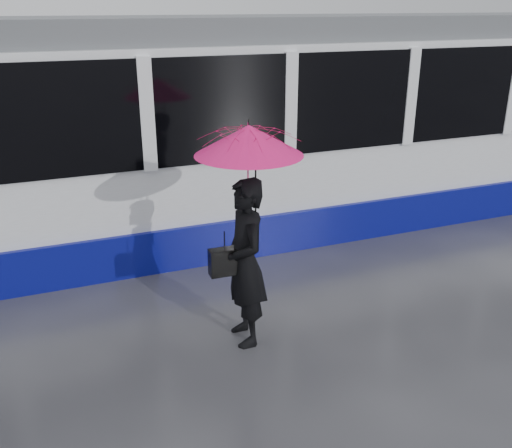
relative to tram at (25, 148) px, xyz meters
name	(u,v)px	position (x,y,z in m)	size (l,w,h in m)	color
ground	(268,299)	(2.63, -2.50, -1.64)	(90.00, 90.00, 0.00)	#27272B
rails	(209,230)	(2.63, 0.00, -1.63)	(34.00, 1.51, 0.02)	#3F3D38
tram	(25,148)	(0.00, 0.00, 0.00)	(26.00, 2.56, 3.35)	white
woman	(245,263)	(2.04, -3.26, -0.70)	(0.68, 0.45, 1.87)	black
umbrella	(249,161)	(2.09, -3.26, 0.41)	(1.14, 1.14, 1.26)	#FF156A
handbag	(225,262)	(1.82, -3.24, -0.66)	(0.34, 0.16, 0.47)	black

